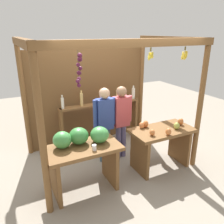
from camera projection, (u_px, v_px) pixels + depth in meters
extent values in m
plane|color=gray|center=(108.00, 158.00, 4.89)|extent=(12.00, 12.00, 0.00)
cylinder|color=brown|center=(42.00, 137.00, 3.04)|extent=(0.10, 0.10, 2.47)
cylinder|color=brown|center=(200.00, 107.00, 4.25)|extent=(0.10, 0.10, 2.47)
cylinder|color=brown|center=(24.00, 100.00, 4.70)|extent=(0.10, 0.10, 2.47)
cylinder|color=brown|center=(141.00, 86.00, 5.91)|extent=(0.10, 0.10, 2.47)
cube|color=brown|center=(137.00, 43.00, 3.25)|extent=(2.98, 0.12, 0.12)
cube|color=brown|center=(22.00, 42.00, 3.48)|extent=(0.12, 2.07, 0.12)
cube|color=brown|center=(170.00, 39.00, 4.69)|extent=(0.12, 2.07, 0.12)
cube|color=brown|center=(89.00, 97.00, 5.37)|extent=(2.88, 0.04, 2.22)
cylinder|color=brown|center=(151.00, 49.00, 3.57)|extent=(0.02, 0.02, 0.06)
ellipsoid|color=yellow|center=(152.00, 55.00, 3.61)|extent=(0.04, 0.06, 0.11)
ellipsoid|color=yellow|center=(150.00, 55.00, 3.64)|extent=(0.06, 0.04, 0.11)
ellipsoid|color=yellow|center=(149.00, 57.00, 3.61)|extent=(0.06, 0.06, 0.12)
ellipsoid|color=yellow|center=(150.00, 56.00, 3.57)|extent=(0.06, 0.06, 0.12)
ellipsoid|color=yellow|center=(152.00, 55.00, 3.57)|extent=(0.06, 0.04, 0.11)
cylinder|color=brown|center=(185.00, 48.00, 3.79)|extent=(0.02, 0.02, 0.06)
ellipsoid|color=gold|center=(186.00, 56.00, 3.84)|extent=(0.04, 0.06, 0.13)
ellipsoid|color=gold|center=(185.00, 56.00, 3.87)|extent=(0.07, 0.07, 0.13)
ellipsoid|color=gold|center=(182.00, 56.00, 3.86)|extent=(0.07, 0.04, 0.13)
ellipsoid|color=gold|center=(183.00, 55.00, 3.82)|extent=(0.06, 0.08, 0.13)
ellipsoid|color=gold|center=(184.00, 56.00, 3.81)|extent=(0.05, 0.06, 0.13)
ellipsoid|color=gold|center=(186.00, 54.00, 3.78)|extent=(0.07, 0.05, 0.13)
ellipsoid|color=gold|center=(186.00, 54.00, 3.81)|extent=(0.05, 0.05, 0.13)
cylinder|color=#4C422D|center=(79.00, 69.00, 3.25)|extent=(0.01, 0.01, 0.55)
sphere|color=#511938|center=(80.00, 55.00, 3.19)|extent=(0.07, 0.07, 0.07)
sphere|color=#47142D|center=(80.00, 59.00, 3.20)|extent=(0.07, 0.07, 0.07)
sphere|color=#511938|center=(78.00, 65.00, 3.21)|extent=(0.06, 0.06, 0.06)
sphere|color=#511938|center=(80.00, 68.00, 3.27)|extent=(0.06, 0.06, 0.06)
sphere|color=#47142D|center=(79.00, 73.00, 3.25)|extent=(0.07, 0.07, 0.07)
sphere|color=#601E42|center=(79.00, 79.00, 3.32)|extent=(0.06, 0.06, 0.06)
sphere|color=#47142D|center=(79.00, 85.00, 3.30)|extent=(0.06, 0.06, 0.06)
sphere|color=#511938|center=(78.00, 81.00, 3.28)|extent=(0.06, 0.06, 0.06)
cube|color=brown|center=(83.00, 149.00, 3.67)|extent=(1.21, 0.64, 0.06)
cube|color=brown|center=(55.00, 178.00, 3.60)|extent=(0.06, 0.58, 0.75)
cube|color=brown|center=(110.00, 163.00, 4.01)|extent=(0.06, 0.58, 0.75)
ellipsoid|color=#429347|center=(62.00, 140.00, 3.59)|extent=(0.35, 0.35, 0.27)
ellipsoid|color=#38843D|center=(79.00, 136.00, 3.73)|extent=(0.40, 0.40, 0.27)
ellipsoid|color=#429347|center=(100.00, 135.00, 3.78)|extent=(0.44, 0.44, 0.27)
cylinder|color=white|center=(94.00, 148.00, 3.55)|extent=(0.07, 0.07, 0.09)
cube|color=brown|center=(162.00, 130.00, 4.34)|extent=(1.21, 0.64, 0.06)
cube|color=brown|center=(140.00, 155.00, 4.27)|extent=(0.06, 0.58, 0.75)
cube|color=brown|center=(179.00, 144.00, 4.68)|extent=(0.06, 0.58, 0.75)
ellipsoid|color=#CC7038|center=(168.00, 132.00, 4.06)|extent=(0.14, 0.14, 0.13)
ellipsoid|color=#CC7038|center=(181.00, 122.00, 4.50)|extent=(0.12, 0.12, 0.14)
ellipsoid|color=#E07F47|center=(142.00, 125.00, 4.35)|extent=(0.11, 0.11, 0.12)
ellipsoid|color=#CC7038|center=(152.00, 133.00, 4.04)|extent=(0.12, 0.12, 0.12)
ellipsoid|color=#A8B24C|center=(177.00, 126.00, 4.30)|extent=(0.14, 0.14, 0.13)
ellipsoid|color=#CC7038|center=(146.00, 124.00, 4.39)|extent=(0.15, 0.15, 0.13)
cube|color=brown|center=(62.00, 131.00, 5.02)|extent=(0.05, 0.20, 1.00)
cube|color=brown|center=(134.00, 117.00, 5.81)|extent=(0.05, 0.20, 1.00)
cube|color=brown|center=(100.00, 104.00, 5.25)|extent=(1.87, 0.22, 0.04)
cylinder|color=silver|center=(63.00, 103.00, 4.84)|extent=(0.06, 0.06, 0.24)
cylinder|color=silver|center=(62.00, 96.00, 4.79)|extent=(0.03, 0.03, 0.06)
cylinder|color=#D8B266|center=(82.00, 100.00, 5.01)|extent=(0.07, 0.07, 0.29)
cylinder|color=#D8B266|center=(81.00, 92.00, 4.95)|extent=(0.03, 0.03, 0.06)
cylinder|color=#994C1E|center=(100.00, 97.00, 5.20)|extent=(0.06, 0.06, 0.27)
cylinder|color=#994C1E|center=(100.00, 90.00, 5.15)|extent=(0.03, 0.03, 0.06)
cylinder|color=#D8B266|center=(117.00, 96.00, 5.39)|extent=(0.07, 0.07, 0.25)
cylinder|color=#D8B266|center=(117.00, 89.00, 5.34)|extent=(0.03, 0.03, 0.06)
cylinder|color=silver|center=(133.00, 93.00, 5.58)|extent=(0.08, 0.08, 0.26)
cylinder|color=silver|center=(134.00, 87.00, 5.52)|extent=(0.04, 0.04, 0.06)
cylinder|color=#365164|center=(102.00, 145.00, 4.66)|extent=(0.11, 0.11, 0.73)
cylinder|color=#365164|center=(108.00, 144.00, 4.71)|extent=(0.11, 0.11, 0.73)
cube|color=#2D428C|center=(105.00, 114.00, 4.46)|extent=(0.32, 0.19, 0.62)
cylinder|color=#2D428C|center=(95.00, 114.00, 4.36)|extent=(0.08, 0.08, 0.56)
cylinder|color=#2D428C|center=(114.00, 111.00, 4.53)|extent=(0.08, 0.08, 0.56)
sphere|color=tan|center=(104.00, 93.00, 4.32)|extent=(0.21, 0.21, 0.21)
cylinder|color=#534D75|center=(118.00, 142.00, 4.82)|extent=(0.11, 0.11, 0.73)
cylinder|color=#534D75|center=(123.00, 141.00, 4.87)|extent=(0.11, 0.11, 0.73)
cube|color=#BF474C|center=(121.00, 111.00, 4.62)|extent=(0.32, 0.19, 0.61)
cylinder|color=#BF474C|center=(112.00, 111.00, 4.52)|extent=(0.08, 0.08, 0.55)
cylinder|color=#BF474C|center=(130.00, 108.00, 4.69)|extent=(0.08, 0.08, 0.55)
sphere|color=#997051|center=(122.00, 92.00, 4.48)|extent=(0.21, 0.21, 0.21)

